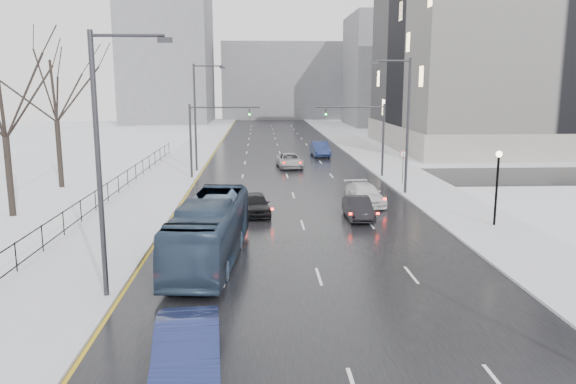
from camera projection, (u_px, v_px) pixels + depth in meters
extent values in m
cube|color=black|center=(282.00, 160.00, 61.21)|extent=(16.00, 150.00, 0.04)
cube|color=black|center=(288.00, 178.00, 49.44)|extent=(130.00, 10.00, 0.04)
cube|color=silver|center=(185.00, 160.00, 60.67)|extent=(5.00, 150.00, 0.16)
cube|color=silver|center=(377.00, 159.00, 61.73)|extent=(5.00, 150.00, 0.16)
cube|color=white|center=(96.00, 161.00, 60.19)|extent=(14.00, 150.00, 0.12)
cube|color=black|center=(69.00, 208.00, 30.86)|extent=(0.04, 70.00, 0.05)
cube|color=black|center=(70.00, 226.00, 31.05)|extent=(0.04, 70.00, 0.05)
cylinder|color=black|center=(70.00, 219.00, 30.98)|extent=(0.06, 0.06, 1.30)
cylinder|color=#2D2D33|center=(408.00, 128.00, 41.09)|extent=(0.20, 0.20, 10.00)
cylinder|color=#2D2D33|center=(392.00, 61.00, 40.12)|extent=(2.60, 0.12, 0.12)
cube|color=#2D2D33|center=(374.00, 63.00, 40.08)|extent=(0.50, 0.25, 0.18)
cylinder|color=#2D2D33|center=(99.00, 170.00, 20.62)|extent=(0.20, 0.20, 10.00)
cylinder|color=#2D2D33|center=(127.00, 35.00, 19.78)|extent=(2.60, 0.12, 0.12)
cube|color=#2D2D33|center=(165.00, 40.00, 19.88)|extent=(0.50, 0.25, 0.18)
cylinder|color=#2D2D33|center=(195.00, 119.00, 52.01)|extent=(0.20, 0.20, 10.00)
cylinder|color=#2D2D33|center=(208.00, 66.00, 51.17)|extent=(2.60, 0.12, 0.12)
cube|color=#2D2D33|center=(222.00, 68.00, 51.27)|extent=(0.50, 0.25, 0.18)
cylinder|color=black|center=(496.00, 191.00, 31.94)|extent=(0.14, 0.14, 4.00)
sphere|color=#FFE5B2|center=(499.00, 154.00, 31.55)|extent=(0.36, 0.36, 0.36)
cylinder|color=#2D2D33|center=(383.00, 141.00, 49.26)|extent=(0.20, 0.20, 6.50)
cylinder|color=#2D2D33|center=(350.00, 107.00, 48.56)|extent=(6.00, 0.12, 0.12)
imported|color=#2D2D33|center=(326.00, 114.00, 48.56)|extent=(0.15, 0.18, 0.90)
sphere|color=#19FF33|center=(326.00, 114.00, 48.42)|extent=(0.16, 0.16, 0.16)
cylinder|color=#2D2D33|center=(191.00, 142.00, 48.41)|extent=(0.20, 0.20, 6.50)
cylinder|color=#2D2D33|center=(225.00, 107.00, 48.01)|extent=(6.00, 0.12, 0.12)
imported|color=#2D2D33|center=(249.00, 114.00, 48.23)|extent=(0.15, 0.18, 0.90)
sphere|color=#19FF33|center=(249.00, 114.00, 48.08)|extent=(0.16, 0.16, 0.16)
cylinder|color=#2D2D33|center=(403.00, 168.00, 45.72)|extent=(0.06, 0.06, 2.50)
cylinder|color=white|center=(403.00, 154.00, 45.51)|extent=(0.60, 0.03, 0.60)
torus|color=#B20C0C|center=(403.00, 154.00, 45.51)|extent=(0.58, 0.06, 0.58)
cube|color=gray|center=(548.00, 54.00, 72.51)|extent=(40.00, 30.00, 24.00)
cube|color=gray|center=(541.00, 135.00, 74.48)|extent=(40.60, 30.60, 3.00)
cube|color=slate|center=(408.00, 71.00, 114.53)|extent=(24.00, 20.00, 22.00)
cube|color=slate|center=(168.00, 57.00, 121.24)|extent=(18.00, 22.00, 28.00)
cube|color=slate|center=(285.00, 81.00, 138.21)|extent=(30.00, 18.00, 18.00)
imported|color=navy|center=(188.00, 354.00, 15.29)|extent=(2.18, 5.18, 1.66)
imported|color=#2C3E56|center=(210.00, 231.00, 25.78)|extent=(3.35, 10.66, 2.92)
imported|color=black|center=(256.00, 204.00, 35.27)|extent=(2.03, 4.18, 1.38)
imported|color=black|center=(358.00, 208.00, 34.17)|extent=(1.47, 4.07, 1.33)
imported|color=#A3A3A8|center=(290.00, 161.00, 55.46)|extent=(2.71, 5.21, 1.40)
imported|color=silver|center=(364.00, 194.00, 38.31)|extent=(2.50, 5.05, 1.41)
imported|color=navy|center=(320.00, 149.00, 64.29)|extent=(2.01, 5.19, 1.69)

